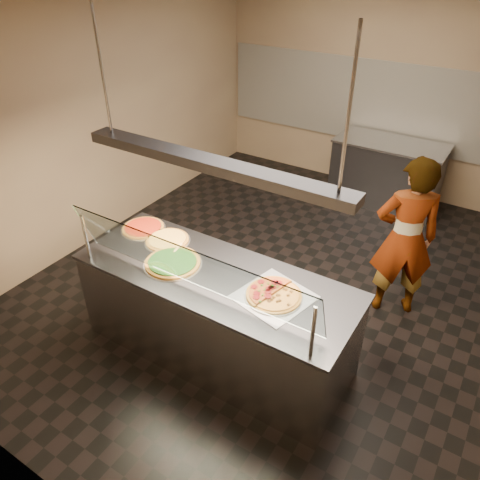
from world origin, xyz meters
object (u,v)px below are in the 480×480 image
Objects in this scene: pizza_spatula at (179,251)px; worker at (405,239)px; prep_table at (386,173)px; pizza_cheese at (168,240)px; pizza_tomato at (144,228)px; half_pizza_pepperoni at (263,289)px; sneeze_guard at (188,266)px; heat_lamp_housing at (210,164)px; serving_counter at (216,315)px; pizza_spinach at (173,262)px; half_pizza_sausage at (286,299)px; perforated_tray at (274,296)px.

worker is at bearing 41.64° from pizza_spatula.
worker is (0.84, -2.28, 0.40)m from prep_table.
pizza_cheese is 1.00× the size of pizza_tomato.
sneeze_guard is at bearing -143.10° from half_pizza_pepperoni.
heat_lamp_housing reaches higher than half_pizza_pepperoni.
serving_counter is 0.63m from pizza_spinach.
pizza_cheese reaches higher than serving_counter.
half_pizza_sausage is 0.31× the size of prep_table.
serving_counter is 1.15m from pizza_tomato.
pizza_cheese is at bearing -105.89° from prep_table.
heat_lamp_housing is at bearing -178.96° from half_pizza_pepperoni.
worker reaches higher than perforated_tray.
half_pizza_sausage is 0.28× the size of worker.
pizza_spatula is at bearing 170.26° from heat_lamp_housing.
pizza_spinach is at bearing -72.81° from pizza_spatula.
perforated_tray is (0.57, 0.01, 0.47)m from serving_counter.
sneeze_guard is at bearing -148.52° from perforated_tray.
half_pizza_sausage is at bearing -85.23° from prep_table.
sneeze_guard reaches higher than pizza_tomato.
heat_lamp_housing is (0.40, 0.07, 1.00)m from pizza_spinach.
perforated_tray is at bearing -179.32° from half_pizza_sausage.
worker is 2.23m from heat_lamp_housing.
heat_lamp_housing is at bearing 90.00° from sneeze_guard.
serving_counter is at bearing -12.76° from pizza_tomato.
pizza_cheese is at bearing 136.71° from pizza_spinach.
serving_counter is 1.11× the size of sneeze_guard.
pizza_tomato is at bearing 167.24° from heat_lamp_housing.
pizza_spatula is (-0.44, 0.42, -0.27)m from sneeze_guard.
worker is (0.63, 1.53, -0.07)m from perforated_tray.
heat_lamp_housing reaches higher than pizza_cheese.
half_pizza_sausage is at bearing -3.39° from pizza_spatula.
pizza_cheese is 0.26m from pizza_spatula.
serving_counter is 1.48m from heat_lamp_housing.
sneeze_guard is 4.74× the size of half_pizza_pepperoni.
prep_table is at bearing 91.63° from half_pizza_pepperoni.
heat_lamp_housing reaches higher than serving_counter.
pizza_cheese is at bearing 164.44° from heat_lamp_housing.
sneeze_guard is 9.94× the size of pizza_spatula.
half_pizza_pepperoni is 0.87m from pizza_spinach.
half_pizza_pepperoni is at bearing 36.90° from sneeze_guard.
pizza_tomato is at bearing 171.52° from half_pizza_pepperoni.
heat_lamp_housing reaches higher than prep_table.
serving_counter is 1.09× the size of heat_lamp_housing.
pizza_tomato is (-1.48, 0.22, -0.02)m from half_pizza_pepperoni.
serving_counter is 0.84m from half_pizza_sausage.
pizza_spatula is at bearing 170.26° from serving_counter.
half_pizza_sausage is 2.10× the size of pizza_spatula.
pizza_tomato is at bearing 153.90° from pizza_spinach.
pizza_spatula is 1.09m from heat_lamp_housing.
pizza_tomato is at bearing 164.97° from pizza_spatula.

